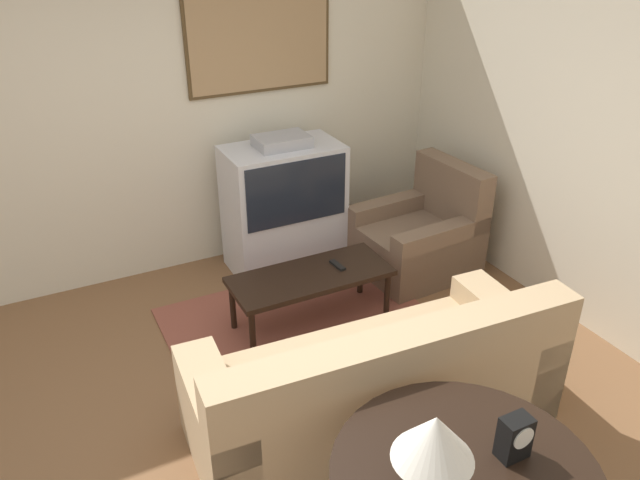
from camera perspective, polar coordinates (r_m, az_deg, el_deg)
ground_plane at (r=4.01m, az=-6.07°, el=-16.19°), size 12.00×12.00×0.00m
wall_back at (r=5.16m, az=-15.53°, el=10.88°), size 12.00×0.10×2.70m
wall_right at (r=4.72m, az=24.48°, el=7.69°), size 0.06×12.00×2.70m
area_rug at (r=4.71m, az=-1.38°, el=-8.20°), size 1.93×1.56×0.01m
tv at (r=5.31m, az=-3.32°, el=3.10°), size 0.96×0.56×1.18m
couch at (r=3.76m, az=5.20°, el=-13.31°), size 2.19×1.00×0.89m
armchair at (r=5.42m, az=9.08°, el=0.14°), size 0.96×0.86×0.92m
coffee_table at (r=4.57m, az=-0.86°, el=-3.60°), size 1.19×0.49×0.44m
table_lamp at (r=2.51m, az=10.41°, el=-17.45°), size 0.33×0.33×0.40m
mantel_clock at (r=2.86m, az=17.37°, el=-16.85°), size 0.13×0.10×0.20m
remote at (r=4.64m, az=1.60°, el=-2.32°), size 0.06×0.16×0.02m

